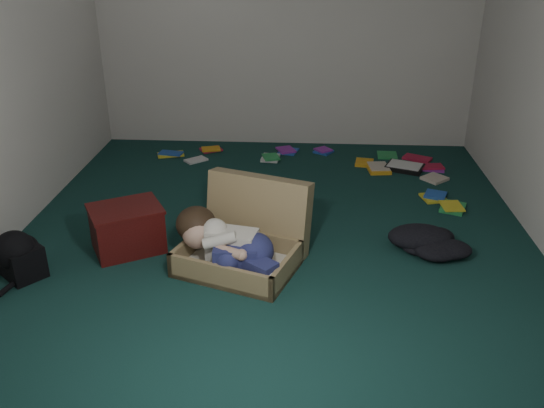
# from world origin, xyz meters

# --- Properties ---
(floor) EXTENTS (4.50, 4.50, 0.00)m
(floor) POSITION_xyz_m (0.00, 0.00, 0.00)
(floor) COLOR #123530
(floor) RESTS_ON ground
(wall_back) EXTENTS (4.50, 0.00, 4.50)m
(wall_back) POSITION_xyz_m (0.00, 2.25, 1.30)
(wall_back) COLOR silver
(wall_back) RESTS_ON ground
(wall_front) EXTENTS (4.50, 0.00, 4.50)m
(wall_front) POSITION_xyz_m (0.00, -2.25, 1.30)
(wall_front) COLOR silver
(wall_front) RESTS_ON ground
(suitcase) EXTENTS (0.99, 0.98, 0.57)m
(suitcase) POSITION_xyz_m (-0.17, -0.35, 0.17)
(suitcase) COLOR #947C51
(suitcase) RESTS_ON floor
(person) EXTENTS (0.77, 0.61, 0.36)m
(person) POSITION_xyz_m (-0.29, -0.52, 0.22)
(person) COLOR silver
(person) RESTS_ON suitcase
(maroon_bin) EXTENTS (0.63, 0.59, 0.35)m
(maroon_bin) POSITION_xyz_m (-1.06, -0.26, 0.17)
(maroon_bin) COLOR #450F0E
(maroon_bin) RESTS_ON floor
(backpack) EXTENTS (0.53, 0.52, 0.25)m
(backpack) POSITION_xyz_m (-1.70, -0.65, 0.13)
(backpack) COLOR black
(backpack) RESTS_ON floor
(clothing_pile) EXTENTS (0.57, 0.51, 0.15)m
(clothing_pile) POSITION_xyz_m (1.17, -0.15, 0.08)
(clothing_pile) COLOR black
(clothing_pile) RESTS_ON floor
(paper_tray) EXTENTS (0.43, 0.38, 0.05)m
(paper_tray) POSITION_xyz_m (1.23, 1.50, 0.02)
(paper_tray) COLOR black
(paper_tray) RESTS_ON floor
(book_scatter) EXTENTS (2.94, 1.63, 0.02)m
(book_scatter) POSITION_xyz_m (0.55, 1.56, 0.01)
(book_scatter) COLOR yellow
(book_scatter) RESTS_ON floor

